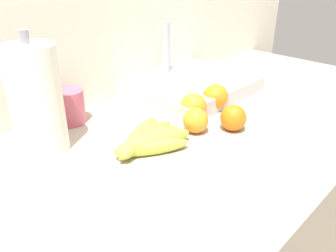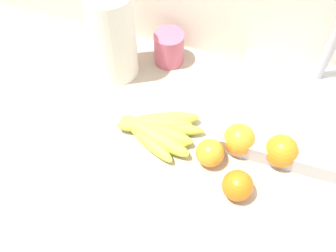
# 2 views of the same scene
# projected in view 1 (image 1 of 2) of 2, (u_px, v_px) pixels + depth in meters

# --- Properties ---
(wall_back) EXTENTS (2.18, 0.06, 1.30)m
(wall_back) POSITION_uv_depth(u_px,v_px,m) (102.00, 168.00, 1.20)
(wall_back) COLOR silver
(wall_back) RESTS_ON ground
(banana_bunch) EXTENTS (0.22, 0.17, 0.04)m
(banana_bunch) POSITION_uv_depth(u_px,v_px,m) (147.00, 140.00, 0.80)
(banana_bunch) COLOR #B6C93F
(banana_bunch) RESTS_ON counter
(orange_center) EXTENTS (0.08, 0.08, 0.08)m
(orange_center) POSITION_uv_depth(u_px,v_px,m) (215.00, 97.00, 0.99)
(orange_center) COLOR orange
(orange_center) RESTS_ON counter
(orange_right) EXTENTS (0.07, 0.07, 0.07)m
(orange_right) POSITION_uv_depth(u_px,v_px,m) (233.00, 118.00, 0.88)
(orange_right) COLOR orange
(orange_right) RESTS_ON counter
(orange_back_right) EXTENTS (0.07, 0.07, 0.07)m
(orange_back_right) POSITION_uv_depth(u_px,v_px,m) (193.00, 107.00, 0.93)
(orange_back_right) COLOR orange
(orange_back_right) RESTS_ON counter
(orange_back_left) EXTENTS (0.06, 0.06, 0.06)m
(orange_back_left) POSITION_uv_depth(u_px,v_px,m) (196.00, 121.00, 0.86)
(orange_back_left) COLOR orange
(orange_back_left) RESTS_ON counter
(paper_towel_roll) EXTENTS (0.12, 0.12, 0.28)m
(paper_towel_roll) POSITION_uv_depth(u_px,v_px,m) (36.00, 100.00, 0.75)
(paper_towel_roll) COLOR white
(paper_towel_roll) RESTS_ON counter
(sink_basin) EXTENTS (0.38, 0.32, 0.21)m
(sink_basin) POSITION_uv_depth(u_px,v_px,m) (191.00, 85.00, 1.12)
(sink_basin) COLOR #B7BABF
(sink_basin) RESTS_ON counter
(mug) EXTENTS (0.08, 0.08, 0.09)m
(mug) POSITION_uv_depth(u_px,v_px,m) (69.00, 107.00, 0.91)
(mug) COLOR #BF5671
(mug) RESTS_ON counter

